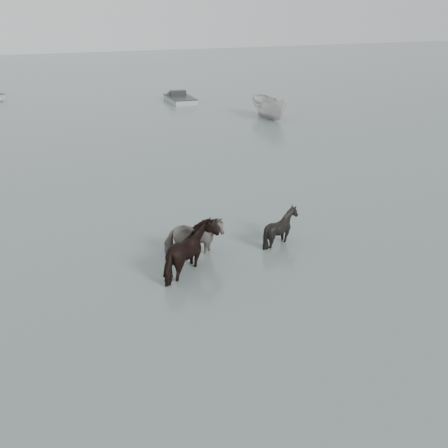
% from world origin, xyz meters
% --- Properties ---
extents(ground, '(140.00, 140.00, 0.00)m').
position_xyz_m(ground, '(0.00, 0.00, 0.00)').
color(ground, '#4D5B58').
rests_on(ground, ground).
extents(pony_pinto, '(1.86, 1.19, 1.45)m').
position_xyz_m(pony_pinto, '(0.40, 2.18, 0.72)').
color(pony_pinto, black).
rests_on(pony_pinto, ground).
extents(pony_dark, '(1.96, 2.09, 1.69)m').
position_xyz_m(pony_dark, '(-0.01, 1.05, 0.84)').
color(pony_dark, black).
rests_on(pony_dark, ground).
extents(pony_black, '(1.50, 1.41, 1.34)m').
position_xyz_m(pony_black, '(3.13, 2.03, 0.67)').
color(pony_black, black).
rests_on(pony_black, ground).
extents(boat_small, '(1.47, 3.88, 1.50)m').
position_xyz_m(boat_small, '(11.17, 19.55, 0.75)').
color(boat_small, silver).
rests_on(boat_small, ground).
extents(skiff_port, '(1.68, 4.74, 0.75)m').
position_xyz_m(skiff_port, '(7.66, 27.11, 0.38)').
color(skiff_port, '#9DA09D').
rests_on(skiff_port, ground).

